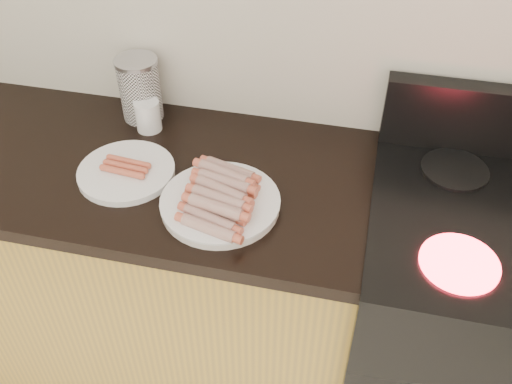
% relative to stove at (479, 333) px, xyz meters
% --- Properties ---
extents(cabinet_base, '(2.20, 0.59, 0.86)m').
position_rel_stove_xyz_m(cabinet_base, '(-1.48, 0.01, -0.03)').
color(cabinet_base, '#B28B2F').
rests_on(cabinet_base, floor).
extents(stove, '(0.76, 0.65, 0.91)m').
position_rel_stove_xyz_m(stove, '(0.00, 0.00, 0.00)').
color(stove, black).
rests_on(stove, floor).
extents(burner_near_left, '(0.18, 0.18, 0.01)m').
position_rel_stove_xyz_m(burner_near_left, '(-0.17, -0.17, 0.46)').
color(burner_near_left, '#FF1E2D').
rests_on(burner_near_left, stove).
extents(burner_far_left, '(0.18, 0.18, 0.01)m').
position_rel_stove_xyz_m(burner_far_left, '(-0.17, 0.17, 0.46)').
color(burner_far_left, black).
rests_on(burner_far_left, stove).
extents(main_plate, '(0.37, 0.37, 0.02)m').
position_rel_stove_xyz_m(main_plate, '(-0.75, -0.10, 0.45)').
color(main_plate, white).
rests_on(main_plate, counter_slab).
extents(side_plate, '(0.28, 0.28, 0.02)m').
position_rel_stove_xyz_m(side_plate, '(-1.03, -0.03, 0.45)').
color(side_plate, white).
rests_on(side_plate, counter_slab).
extents(hotdog_pile, '(0.14, 0.29, 0.05)m').
position_rel_stove_xyz_m(hotdog_pile, '(-0.75, -0.10, 0.49)').
color(hotdog_pile, maroon).
rests_on(hotdog_pile, main_plate).
extents(plain_sausages, '(0.12, 0.07, 0.02)m').
position_rel_stove_xyz_m(plain_sausages, '(-1.03, -0.03, 0.47)').
color(plain_sausages, '#B76438').
rests_on(plain_sausages, side_plate).
extents(canister, '(0.13, 0.13, 0.19)m').
position_rel_stove_xyz_m(canister, '(-1.09, 0.25, 0.54)').
color(canister, white).
rests_on(canister, counter_slab).
extents(mug, '(0.10, 0.10, 0.09)m').
position_rel_stove_xyz_m(mug, '(-1.05, 0.19, 0.49)').
color(mug, white).
rests_on(mug, counter_slab).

